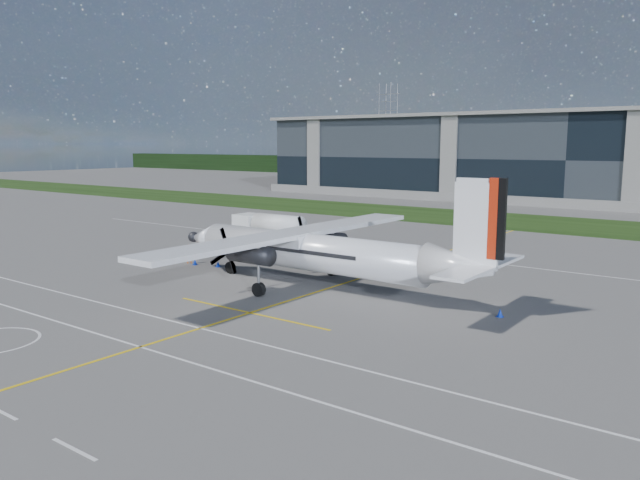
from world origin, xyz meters
TOP-DOWN VIEW (x-y plane):
  - ground at (0.00, 40.00)m, footprint 400.00×400.00m
  - grass_strip at (0.00, 48.00)m, footprint 400.00×18.00m
  - terminal_building at (0.00, 80.00)m, footprint 120.00×20.00m
  - pylon_west at (-80.00, 150.00)m, footprint 9.00×4.60m
  - yellow_taxiway_centerline at (3.00, 10.00)m, footprint 0.20×70.00m
  - white_lane_line at (0.00, -14.00)m, footprint 90.00×0.15m
  - turboprop_aircraft at (2.57, 1.61)m, footprint 26.31×27.28m
  - fuel_tanker_truck at (-13.42, 13.80)m, footprint 8.51×2.76m
  - baggage_tug at (-8.98, 8.67)m, footprint 2.63×1.58m
  - ground_crew_person at (-12.03, 2.56)m, footprint 0.78×0.90m
  - safety_cone_nose_stbd at (-8.87, 2.85)m, footprint 0.36×0.36m
  - safety_cone_stbdwing at (-0.41, 15.77)m, footprint 0.36×0.36m
  - safety_cone_fwd at (-11.08, 2.31)m, footprint 0.36×0.36m
  - safety_cone_tail at (15.42, 2.16)m, footprint 0.36×0.36m

SIDE VIEW (x-z plane):
  - ground at x=0.00m, z-range 0.00..0.00m
  - yellow_taxiway_centerline at x=3.00m, z-range 0.00..0.01m
  - white_lane_line at x=0.00m, z-range 0.00..0.01m
  - grass_strip at x=0.00m, z-range 0.00..0.04m
  - safety_cone_nose_stbd at x=-8.87m, z-range 0.00..0.50m
  - safety_cone_stbdwing at x=-0.41m, z-range 0.00..0.50m
  - safety_cone_fwd at x=-11.08m, z-range 0.00..0.50m
  - safety_cone_tail at x=15.42m, z-range 0.00..0.50m
  - baggage_tug at x=-8.98m, z-range 0.00..1.58m
  - ground_crew_person at x=-12.03m, z-range 0.00..1.86m
  - fuel_tanker_truck at x=-13.42m, z-range 0.00..3.19m
  - turboprop_aircraft at x=2.57m, z-range 0.00..8.18m
  - terminal_building at x=0.00m, z-range 0.00..15.00m
  - pylon_west at x=-80.00m, z-range 0.00..30.00m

